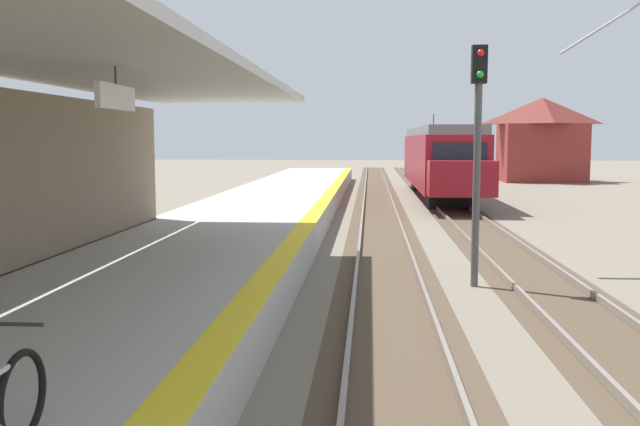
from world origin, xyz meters
TOP-DOWN VIEW (x-y plane):
  - station_platform at (-2.50, 16.00)m, footprint 5.00×80.00m
  - track_pair_nearest_platform at (1.90, 20.00)m, footprint 2.34×120.00m
  - track_pair_middle at (5.30, 20.00)m, footprint 2.34×120.00m
  - approaching_train at (5.30, 38.29)m, footprint 2.93×19.60m
  - rail_signal_post at (3.78, 14.75)m, footprint 0.32×0.34m
  - distant_trackside_house at (14.59, 54.13)m, footprint 6.60×5.28m

SIDE VIEW (x-z plane):
  - track_pair_nearest_platform at x=1.90m, z-range -0.03..0.13m
  - track_pair_middle at x=5.30m, z-range -0.03..0.13m
  - station_platform at x=-2.50m, z-range 0.00..0.90m
  - approaching_train at x=5.30m, z-range -0.20..4.56m
  - rail_signal_post at x=3.78m, z-range 0.59..5.79m
  - distant_trackside_house at x=14.59m, z-range 0.14..6.54m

